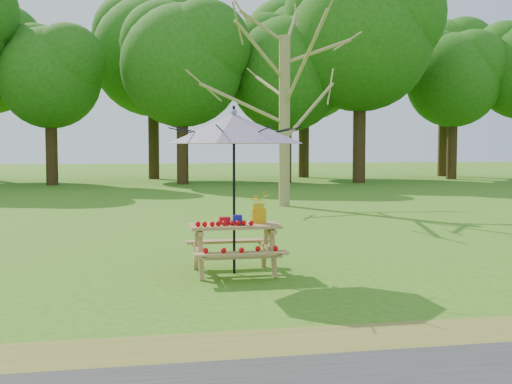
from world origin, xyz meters
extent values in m
cylinder|color=olive|center=(7.32, 10.08, 2.44)|extent=(0.41, 0.41, 4.88)
cube|color=#AA754D|center=(4.30, 0.50, 0.65)|extent=(1.20, 0.62, 0.04)
cube|color=#AA754D|center=(4.30, -0.05, 0.36)|extent=(1.20, 0.22, 0.04)
cube|color=#AA754D|center=(4.30, 1.05, 0.36)|extent=(1.20, 0.22, 0.04)
cylinder|color=black|center=(4.30, 0.50, 1.12)|extent=(0.04, 0.04, 2.25)
cone|color=teal|center=(4.30, 0.50, 1.95)|extent=(2.42, 2.42, 0.40)
sphere|color=teal|center=(4.30, 0.50, 2.17)|extent=(0.08, 0.08, 0.08)
cube|color=#AB0D19|center=(4.17, 0.52, 0.72)|extent=(0.14, 0.12, 0.10)
cylinder|color=#1417A6|center=(4.34, 0.45, 0.74)|extent=(0.13, 0.13, 0.13)
cube|color=silver|center=(4.22, 0.71, 0.71)|extent=(0.13, 0.13, 0.07)
cylinder|color=#DF9F0B|center=(4.66, 0.60, 0.77)|extent=(0.20, 0.20, 0.20)
imported|color=gold|center=(4.66, 0.60, 0.96)|extent=(0.34, 0.32, 0.30)
camera|label=1|loc=(2.94, -7.95, 1.70)|focal=45.00mm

